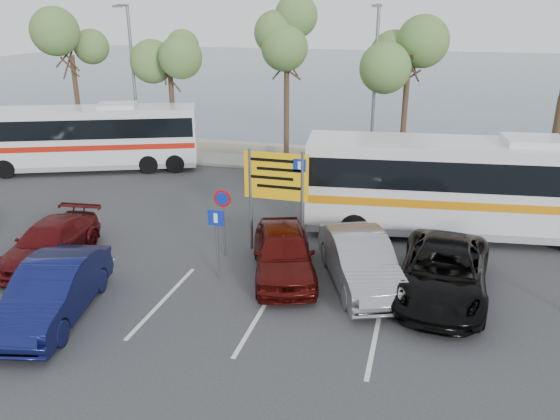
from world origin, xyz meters
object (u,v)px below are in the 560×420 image
(direction_sign, at_px, (276,184))
(car_red, at_px, (283,252))
(car_blue, at_px, (53,291))
(pedestrian_far, at_px, (429,210))
(coach_bus_left, at_px, (88,140))
(car_maroon, at_px, (50,243))
(street_lamp_left, at_px, (133,74))
(coach_bus_right, at_px, (474,190))
(car_silver_b, at_px, (360,261))
(street_lamp_right, at_px, (374,82))
(suv_black, at_px, (443,272))

(direction_sign, bearing_deg, car_red, -67.34)
(car_blue, xyz_separation_m, pedestrian_far, (9.61, 8.84, 0.12))
(coach_bus_left, relative_size, car_maroon, 2.48)
(street_lamp_left, height_order, coach_bus_right, street_lamp_left)
(car_maroon, distance_m, car_silver_b, 10.17)
(street_lamp_left, distance_m, coach_bus_left, 4.43)
(coach_bus_right, relative_size, car_maroon, 2.73)
(street_lamp_right, relative_size, car_red, 1.75)
(street_lamp_left, height_order, coach_bus_left, street_lamp_left)
(car_blue, relative_size, car_silver_b, 0.99)
(suv_black, relative_size, pedestrian_far, 2.97)
(street_lamp_left, xyz_separation_m, car_silver_b, (14.11, -12.02, -3.81))
(car_blue, distance_m, car_red, 6.69)
(car_red, height_order, suv_black, car_red)
(car_blue, bearing_deg, pedestrian_far, 29.66)
(coach_bus_left, relative_size, pedestrian_far, 6.16)
(coach_bus_right, bearing_deg, street_lamp_left, 158.14)
(street_lamp_left, relative_size, car_blue, 1.69)
(car_red, height_order, pedestrian_far, pedestrian_far)
(direction_sign, distance_m, car_maroon, 7.73)
(street_lamp_left, distance_m, car_maroon, 14.22)
(street_lamp_right, height_order, car_maroon, street_lamp_right)
(car_maroon, distance_m, pedestrian_far, 13.35)
(car_silver_b, bearing_deg, direction_sign, 128.63)
(street_lamp_left, height_order, pedestrian_far, street_lamp_left)
(street_lamp_left, distance_m, car_blue, 17.73)
(suv_black, bearing_deg, pedestrian_far, 100.41)
(street_lamp_right, height_order, car_silver_b, street_lamp_right)
(car_blue, height_order, car_maroon, car_blue)
(coach_bus_right, bearing_deg, car_maroon, -155.88)
(coach_bus_left, distance_m, car_maroon, 11.29)
(car_maroon, height_order, car_silver_b, car_silver_b)
(car_blue, relative_size, car_maroon, 1.06)
(car_blue, bearing_deg, suv_black, 8.96)
(street_lamp_right, relative_size, pedestrian_far, 4.43)
(pedestrian_far, bearing_deg, street_lamp_right, 7.93)
(car_blue, bearing_deg, car_red, 24.49)
(pedestrian_far, bearing_deg, coach_bus_right, -96.04)
(car_red, distance_m, car_silver_b, 2.40)
(direction_sign, bearing_deg, coach_bus_left, 149.12)
(street_lamp_left, bearing_deg, direction_sign, -43.17)
(street_lamp_left, height_order, suv_black, street_lamp_left)
(coach_bus_right, bearing_deg, suv_black, -101.17)
(coach_bus_left, xyz_separation_m, suv_black, (17.65, -8.96, -0.85))
(coach_bus_right, height_order, car_maroon, coach_bus_right)
(street_lamp_right, xyz_separation_m, coach_bus_right, (4.50, -7.02, -2.86))
(direction_sign, height_order, car_blue, direction_sign)
(street_lamp_left, bearing_deg, coach_bus_right, -21.86)
(coach_bus_left, height_order, pedestrian_far, coach_bus_left)
(car_red, distance_m, suv_black, 4.80)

